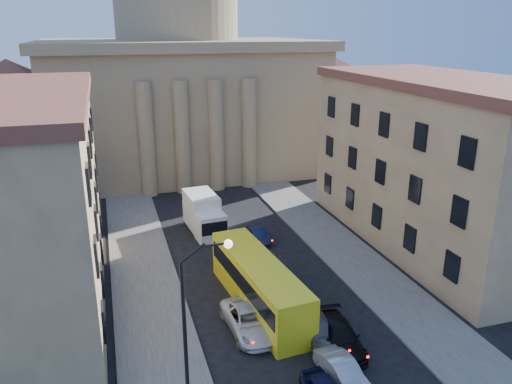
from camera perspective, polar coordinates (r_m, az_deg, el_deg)
sidewalk_left at (r=36.50m, az=-12.04°, el=-12.51°), size 5.00×60.00×0.15m
sidewalk_right at (r=41.04m, az=12.57°, el=-8.90°), size 5.00×60.00×0.15m
church at (r=70.00m, az=-8.66°, el=12.64°), size 68.02×28.76×36.60m
building_left at (r=37.73m, az=-26.33°, el=-0.78°), size 11.60×26.60×14.70m
building_right at (r=46.13m, az=20.03°, el=3.25°), size 11.60×26.60×14.70m
street_lamp at (r=25.42m, az=-7.05°, el=-13.23°), size 2.62×0.44×8.83m
car_right_near at (r=29.23m, az=9.89°, el=-19.63°), size 1.87×4.29×1.37m
car_left_mid at (r=32.79m, az=-0.80°, el=-14.48°), size 2.86×5.69×1.55m
car_right_mid at (r=31.85m, az=9.59°, el=-15.94°), size 2.62×5.30×1.48m
car_right_far at (r=32.10m, az=7.23°, el=-15.40°), size 2.05×4.72×1.58m
car_right_distant at (r=45.45m, az=0.26°, el=-4.89°), size 1.34×3.84×1.26m
city_bus at (r=34.92m, az=0.31°, el=-10.27°), size 3.90×12.26×3.40m
box_truck at (r=47.29m, az=-5.94°, el=-2.67°), size 3.08×6.69×3.57m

